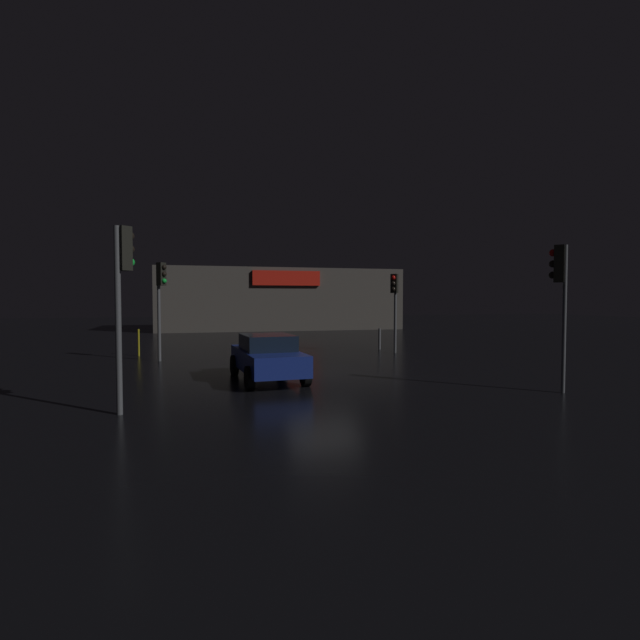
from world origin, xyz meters
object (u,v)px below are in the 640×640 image
store_building (278,299)px  traffic_signal_main (122,278)px  traffic_signal_opposite (161,290)px  car_near (267,356)px  traffic_signal_cross_right (395,296)px  traffic_signal_cross_left (560,281)px

store_building → traffic_signal_main: (-9.21, -31.65, 0.45)m
store_building → traffic_signal_opposite: 23.68m
store_building → traffic_signal_opposite: bearing=-112.1°
traffic_signal_opposite → car_near: 7.33m
traffic_signal_opposite → traffic_signal_cross_right: bearing=1.8°
traffic_signal_main → traffic_signal_opposite: (0.31, 9.71, -0.09)m
traffic_signal_cross_right → traffic_signal_cross_left: bearing=-88.2°
traffic_signal_cross_left → car_near: bearing=151.1°
traffic_signal_cross_left → traffic_signal_opposite: bearing=137.6°
car_near → traffic_signal_opposite: bearing=120.8°
traffic_signal_main → car_near: 5.85m
traffic_signal_main → traffic_signal_opposite: 9.72m
traffic_signal_cross_left → traffic_signal_main: bearing=177.7°
traffic_signal_main → store_building: bearing=73.8°
store_building → traffic_signal_main: 32.96m
store_building → traffic_signal_opposite: size_ratio=5.02×
store_building → car_near: size_ratio=4.71×
traffic_signal_main → traffic_signal_opposite: size_ratio=1.02×
traffic_signal_opposite → car_near: bearing=-59.2°
store_building → traffic_signal_main: size_ratio=4.91×
traffic_signal_main → traffic_signal_cross_right: size_ratio=1.11×
traffic_signal_cross_left → store_building: bearing=93.9°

